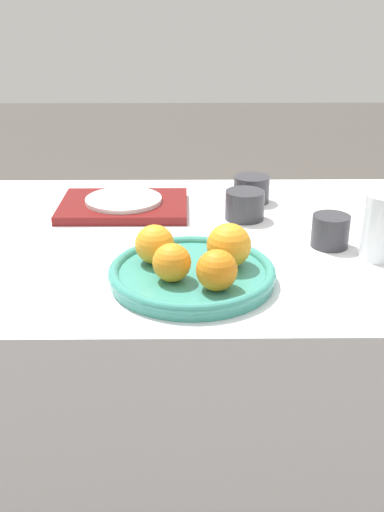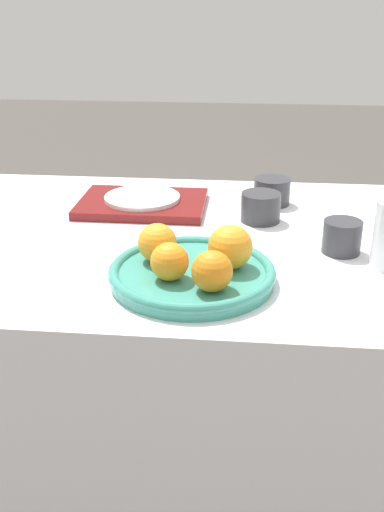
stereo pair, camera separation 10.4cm
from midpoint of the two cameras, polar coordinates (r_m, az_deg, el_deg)
ground_plane at (r=1.68m, az=0.26°, el=-21.81°), size 12.00×12.00×0.00m
table at (r=1.45m, az=0.29°, el=-11.62°), size 1.26×0.82×0.73m
fruit_platter at (r=1.06m, az=2.82°, el=-1.75°), size 0.30×0.30×0.03m
orange_0 at (r=1.01m, az=0.80°, el=-0.60°), size 0.07×0.07×0.07m
orange_1 at (r=1.06m, az=6.49°, el=0.80°), size 0.08×0.08×0.08m
orange_2 at (r=1.08m, az=-0.82°, el=1.22°), size 0.07×0.07×0.07m
orange_3 at (r=0.98m, az=4.99°, el=-1.53°), size 0.07×0.07×0.07m
serving_tray at (r=1.43m, az=-2.66°, el=4.96°), size 0.30×0.22×0.02m
side_plate at (r=1.42m, az=-2.67°, el=5.53°), size 0.18×0.18×0.01m
cup_0 at (r=1.22m, az=16.50°, el=1.71°), size 0.08×0.08×0.07m
cup_1 at (r=1.47m, az=9.65°, el=6.06°), size 0.09×0.09×0.06m
cup_2 at (r=1.35m, az=8.78°, el=4.58°), size 0.09×0.09×0.07m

